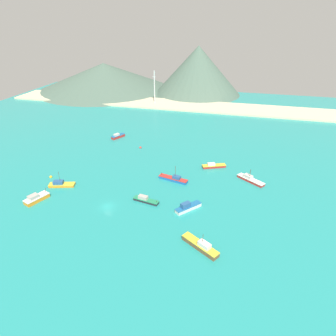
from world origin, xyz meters
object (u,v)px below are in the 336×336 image
fishing_boat_7 (145,200)px  radio_tower (154,88)px  fishing_boat_8 (188,207)px  buoy_0 (140,148)px  fishing_boat_0 (201,246)px  fishing_boat_1 (61,184)px  fishing_boat_5 (174,179)px  fishing_boat_4 (213,166)px  fishing_boat_3 (36,198)px  fishing_boat_2 (250,179)px  buoy_1 (51,177)px  fishing_boat_6 (118,136)px

fishing_boat_7 → radio_tower: bearing=105.3°
fishing_boat_8 → buoy_0: bearing=126.0°
fishing_boat_0 → fishing_boat_1: (-52.85, 18.63, -0.19)m
fishing_boat_0 → fishing_boat_5: (-14.97, 32.39, -0.20)m
fishing_boat_4 → fishing_boat_7: 35.13m
fishing_boat_1 → fishing_boat_3: 10.59m
buoy_0 → radio_tower: bearing=101.7°
fishing_boat_4 → fishing_boat_3: bearing=-144.3°
fishing_boat_2 → fishing_boat_4: 16.17m
fishing_boat_7 → fishing_boat_8: size_ratio=1.08×
fishing_boat_0 → fishing_boat_5: size_ratio=0.94×
fishing_boat_4 → fishing_boat_5: fishing_boat_5 is taller
fishing_boat_7 → radio_tower: size_ratio=0.40×
fishing_boat_2 → fishing_boat_5: size_ratio=0.90×
fishing_boat_2 → buoy_0: size_ratio=9.55×
radio_tower → fishing_boat_1: bearing=-90.6°
fishing_boat_8 → fishing_boat_5: bearing=117.1°
fishing_boat_5 → buoy_1: (-45.16, -9.25, -0.54)m
fishing_boat_4 → buoy_0: fishing_boat_4 is taller
fishing_boat_5 → fishing_boat_6: fishing_boat_5 is taller
buoy_0 → buoy_1: 41.51m
fishing_boat_4 → radio_tower: 97.38m
fishing_boat_0 → radio_tower: (-51.60, 129.73, 10.44)m
fishing_boat_6 → fishing_boat_3: bearing=-93.7°
fishing_boat_0 → buoy_1: 64.44m
fishing_boat_5 → fishing_boat_4: bearing=47.7°
fishing_boat_0 → fishing_boat_6: fishing_boat_0 is taller
fishing_boat_1 → fishing_boat_7: fishing_boat_1 is taller
fishing_boat_0 → buoy_1: (-60.13, 23.14, -0.74)m
fishing_boat_0 → buoy_0: 68.06m
fishing_boat_2 → fishing_boat_0: bearing=-107.4°
fishing_boat_7 → fishing_boat_5: bearing=69.7°
fishing_boat_7 → fishing_boat_0: bearing=-39.1°
fishing_boat_7 → buoy_0: 43.53m
fishing_boat_2 → buoy_0: (-48.86, 18.36, -0.54)m
buoy_1 → radio_tower: radio_tower is taller
fishing_boat_3 → fishing_boat_0: bearing=-8.6°
fishing_boat_3 → fishing_boat_6: size_ratio=1.12×
fishing_boat_4 → fishing_boat_2: bearing=-28.0°
fishing_boat_3 → fishing_boat_7: 35.67m
fishing_boat_3 → buoy_0: bearing=69.1°
buoy_1 → radio_tower: bearing=85.4°
fishing_boat_6 → fishing_boat_7: (30.93, -49.70, -0.18)m
fishing_boat_4 → fishing_boat_8: (-4.49, -30.71, 0.30)m
fishing_boat_1 → radio_tower: 111.61m
fishing_boat_6 → buoy_1: size_ratio=6.95×
fishing_boat_4 → fishing_boat_8: fishing_boat_8 is taller
fishing_boat_7 → fishing_boat_8: (14.18, -0.95, 0.28)m
radio_tower → fishing_boat_8: bearing=-68.4°
fishing_boat_5 → buoy_0: 33.06m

